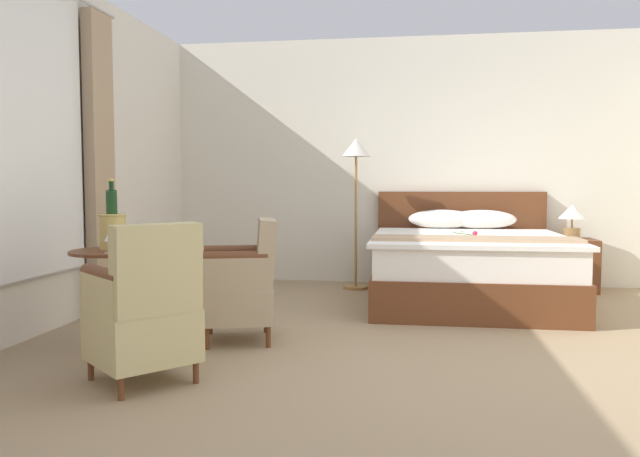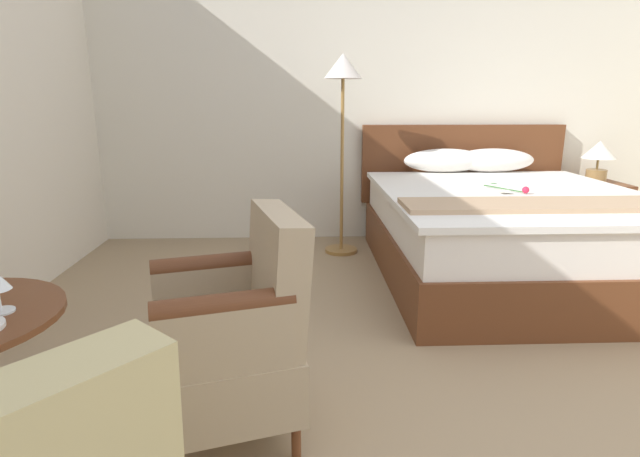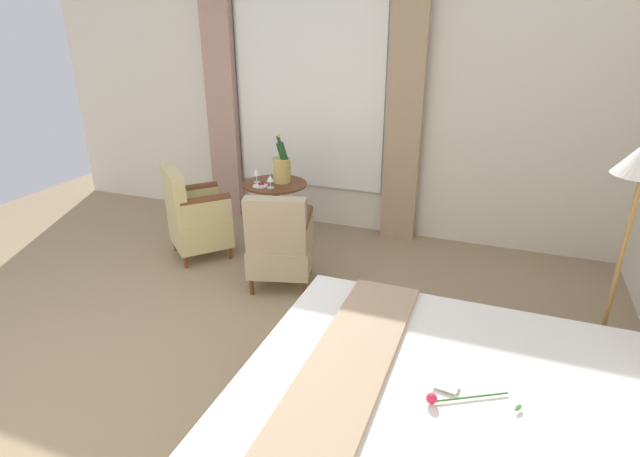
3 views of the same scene
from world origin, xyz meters
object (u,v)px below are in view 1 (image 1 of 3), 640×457
Objects in this scene: bedside_lamp at (572,216)px; champagne_bucket at (112,226)px; wine_glass_near_bucket at (109,238)px; wine_glass_near_edge at (141,237)px; snack_plate at (133,251)px; armchair_facing_bed at (145,312)px; bed at (468,266)px; floor_lamp_brass at (356,166)px; side_table_round at (119,293)px; nightstand at (571,265)px; armchair_by_window at (244,283)px.

champagne_bucket is (-3.75, -2.97, 0.05)m from bedside_lamp.
wine_glass_near_edge is at bearing 60.60° from wine_glass_near_bucket.
armchair_facing_bed is at bearing -59.35° from snack_plate.
bedside_lamp is at bearing 34.95° from bed.
bedside_lamp is 4.87m from wine_glass_near_bucket.
armchair_facing_bed is at bearing -125.50° from bed.
floor_lamp_brass reaches higher than armchair_facing_bed.
bedside_lamp is 2.60× the size of wine_glass_near_bucket.
wine_glass_near_bucket is 1.12× the size of wine_glass_near_edge.
bedside_lamp is 4.79m from champagne_bucket.
side_table_round is 4.86× the size of snack_plate.
bed is 3.17× the size of side_table_round.
nightstand is 0.81× the size of side_table_round.
wine_glass_near_bucket is at bearing -138.71° from nightstand.
armchair_facing_bed is at bearing -131.06° from bedside_lamp.
wine_glass_near_edge is (-2.38, -2.19, 0.43)m from bed.
floor_lamp_brass is 11.55× the size of wine_glass_near_bucket.
wine_glass_near_bucket reaches higher than nightstand.
bed is at bearing -145.05° from nightstand.
wine_glass_near_bucket is at bearing -119.40° from wine_glass_near_edge.
snack_plate is (0.21, -0.14, -0.15)m from champagne_bucket.
bed reaches higher than wine_glass_near_bucket.
wine_glass_near_edge is at bearing 115.85° from armchair_facing_bed.
floor_lamp_brass reaches higher than wine_glass_near_edge.
bedside_lamp is 0.41× the size of armchair_by_window.
snack_plate is 0.16× the size of armchair_by_window.
wine_glass_near_edge is 0.81m from armchair_by_window.
nightstand is 1.15× the size of champagne_bucket.
armchair_by_window is at bearing 27.59° from side_table_round.
side_table_round is 4.89× the size of wine_glass_near_bucket.
wine_glass_near_bucket is at bearing -138.71° from bedside_lamp.
armchair_facing_bed reaches higher than side_table_round.
champagne_bucket is 1.01m from armchair_by_window.
floor_lamp_brass is 1.84× the size of armchair_by_window.
snack_plate is at bearing -141.62° from armchair_by_window.
bed is at bearing 41.16° from side_table_round.
bed is at bearing -27.98° from floor_lamp_brass.
wine_glass_near_edge is at bearing 87.47° from snack_plate.
side_table_round is at bearing -115.91° from floor_lamp_brass.
side_table_round is at bearing -140.67° from bedside_lamp.
armchair_by_window reaches higher than wine_glass_near_edge.
side_table_round is at bearing -138.84° from bed.
armchair_facing_bed is (-3.21, -3.68, -0.39)m from bedside_lamp.
champagne_bucket is at bearing 140.53° from side_table_round.
armchair_by_window reaches higher than snack_plate.
champagne_bucket is 3.42× the size of snack_plate.
snack_plate reaches higher than nightstand.
nightstand is 4.82m from champagne_bucket.
armchair_facing_bed is at bearing -46.19° from wine_glass_near_bucket.
side_table_round is (-3.69, -3.02, -0.41)m from bedside_lamp.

